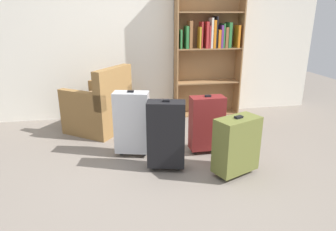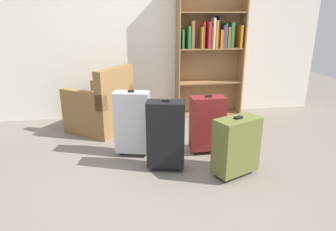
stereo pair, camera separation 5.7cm
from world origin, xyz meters
TOP-DOWN VIEW (x-y plane):
  - ground_plane at (0.00, 0.00)m, footprint 9.96×9.96m
  - back_wall at (0.00, 2.12)m, footprint 5.69×0.10m
  - bookshelf at (1.02, 1.95)m, footprint 1.03×0.27m
  - armchair at (-0.64, 1.49)m, footprint 0.98×0.98m
  - mug at (-0.06, 1.30)m, footprint 0.12×0.08m
  - suitcase_black at (0.06, 0.23)m, footprint 0.42×0.28m
  - suitcase_olive at (0.73, -0.01)m, footprint 0.50×0.39m
  - suitcase_silver at (-0.26, 0.62)m, footprint 0.42×0.28m
  - suitcase_dark_red at (0.59, 0.55)m, footprint 0.39×0.20m

SIDE VIEW (x-z plane):
  - ground_plane at x=0.00m, z-range 0.00..0.00m
  - mug at x=-0.06m, z-range 0.00..0.10m
  - armchair at x=-0.64m, z-range -0.13..0.77m
  - suitcase_olive at x=0.73m, z-range 0.01..0.64m
  - suitcase_dark_red at x=0.59m, z-range 0.01..0.71m
  - suitcase_black at x=0.06m, z-range 0.01..0.77m
  - suitcase_silver at x=-0.26m, z-range 0.01..0.78m
  - bookshelf at x=1.02m, z-range 0.06..2.14m
  - back_wall at x=0.00m, z-range 0.00..2.60m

